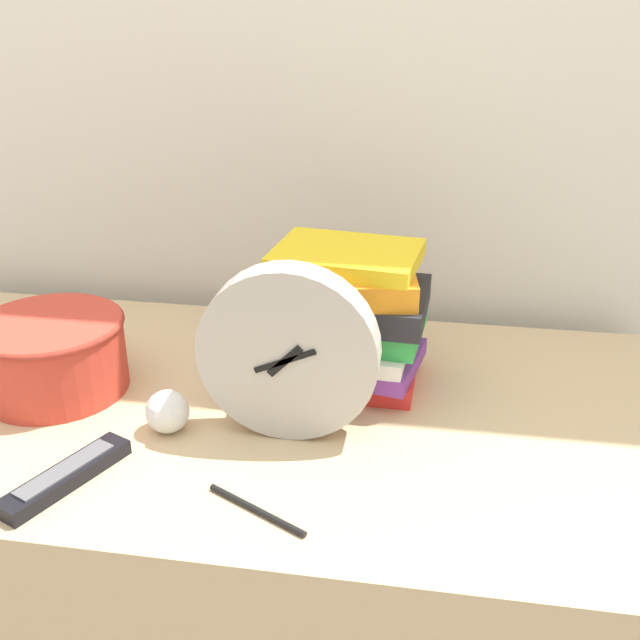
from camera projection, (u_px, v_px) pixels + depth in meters
The scene contains 8 objects.
wall_back at pixel (267, 66), 1.30m from camera, with size 6.00×0.04×2.40m.
desk at pixel (228, 592), 1.28m from camera, with size 1.36×0.67×0.77m.
desk_clock at pixel (288, 353), 0.99m from camera, with size 0.24×0.05×0.24m.
book_stack at pixel (352, 317), 1.13m from camera, with size 0.24×0.20×0.22m.
basket at pixel (52, 352), 1.12m from camera, with size 0.22×0.22×0.11m.
tv_remote at pixel (66, 476), 0.93m from camera, with size 0.11×0.18×0.02m.
crumpled_paper_ball at pixel (167, 412), 1.03m from camera, with size 0.06×0.06×0.06m.
pen at pixel (256, 510), 0.88m from camera, with size 0.13×0.07×0.01m.
Camera 1 is at (0.31, -0.59, 1.34)m, focal length 42.00 mm.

